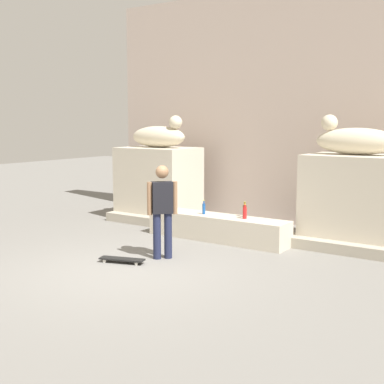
% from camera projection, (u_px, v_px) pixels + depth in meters
% --- Properties ---
extents(ground_plane, '(40.00, 40.00, 0.00)m').
position_uv_depth(ground_plane, '(129.00, 271.00, 8.57)').
color(ground_plane, slate).
extents(facade_wall, '(9.01, 0.60, 5.52)m').
position_uv_depth(facade_wall, '(277.00, 107.00, 12.59)').
color(facade_wall, '#C1ADA1').
rests_on(facade_wall, ground_plane).
extents(pedestal_left, '(1.84, 1.32, 1.79)m').
position_uv_depth(pedestal_left, '(159.00, 184.00, 12.97)').
color(pedestal_left, beige).
rests_on(pedestal_left, ground_plane).
extents(pedestal_right, '(1.84, 1.32, 1.79)m').
position_uv_depth(pedestal_right, '(354.00, 201.00, 10.22)').
color(pedestal_right, beige).
rests_on(pedestal_right, ground_plane).
extents(statue_reclining_left, '(1.62, 0.63, 0.78)m').
position_uv_depth(statue_reclining_left, '(159.00, 136.00, 12.79)').
color(statue_reclining_left, beige).
rests_on(statue_reclining_left, pedestal_left).
extents(statue_reclining_right, '(1.61, 0.58, 0.78)m').
position_uv_depth(statue_reclining_right, '(355.00, 140.00, 10.08)').
color(statue_reclining_right, beige).
rests_on(statue_reclining_right, pedestal_right).
extents(ledge_block, '(3.09, 0.62, 0.52)m').
position_uv_depth(ledge_block, '(217.00, 228.00, 10.75)').
color(ledge_block, beige).
rests_on(ledge_block, ground_plane).
extents(skater, '(0.39, 0.42, 1.67)m').
position_uv_depth(skater, '(162.00, 208.00, 9.23)').
color(skater, '#1E233F').
rests_on(skater, ground_plane).
extents(skateboard, '(0.82, 0.44, 0.08)m').
position_uv_depth(skateboard, '(122.00, 259.00, 9.05)').
color(skateboard, black).
rests_on(skateboard, ground_plane).
extents(bottle_green, '(0.06, 0.06, 0.31)m').
position_uv_depth(bottle_green, '(173.00, 203.00, 11.49)').
color(bottle_green, '#1E722D').
rests_on(bottle_green, ledge_block).
extents(bottle_red, '(0.08, 0.08, 0.30)m').
position_uv_depth(bottle_red, '(245.00, 213.00, 10.34)').
color(bottle_red, red).
rests_on(bottle_red, ledge_block).
extents(bottle_brown, '(0.08, 0.08, 0.31)m').
position_uv_depth(bottle_brown, '(245.00, 211.00, 10.54)').
color(bottle_brown, '#593314').
rests_on(bottle_brown, ledge_block).
extents(bottle_blue, '(0.07, 0.07, 0.29)m').
position_uv_depth(bottle_blue, '(204.00, 208.00, 10.84)').
color(bottle_blue, '#194C99').
rests_on(bottle_blue, ledge_block).
extents(stair_step, '(6.71, 0.50, 0.21)m').
position_uv_depth(stair_step, '(229.00, 231.00, 11.15)').
color(stair_step, '#A9A08F').
rests_on(stair_step, ground_plane).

